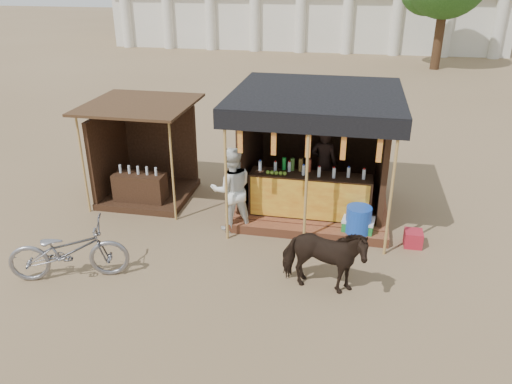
{
  "coord_description": "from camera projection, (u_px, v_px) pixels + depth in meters",
  "views": [
    {
      "loc": [
        1.76,
        -7.28,
        5.22
      ],
      "look_at": [
        0.0,
        1.6,
        1.1
      ],
      "focal_mm": 35.0,
      "sensor_mm": 36.0,
      "label": 1
    }
  ],
  "objects": [
    {
      "name": "bystander",
      "position": [
        232.0,
        189.0,
        10.48
      ],
      "size": [
        1.1,
        0.98,
        1.86
      ],
      "primitive_type": "imported",
      "rotation": [
        0.0,
        0.0,
        3.52
      ],
      "color": "silver",
      "rests_on": "ground"
    },
    {
      "name": "motorbike",
      "position": [
        69.0,
        251.0,
        8.94
      ],
      "size": [
        2.23,
        1.38,
        1.11
      ],
      "primitive_type": "imported",
      "rotation": [
        0.0,
        0.0,
        1.9
      ],
      "color": "gray",
      "rests_on": "ground"
    },
    {
      "name": "ground",
      "position": [
        239.0,
        284.0,
        8.97
      ],
      "size": [
        120.0,
        120.0,
        0.0
      ],
      "primitive_type": "plane",
      "color": "#846B4C",
      "rests_on": "ground"
    },
    {
      "name": "main_stall",
      "position": [
        314.0,
        167.0,
        11.37
      ],
      "size": [
        3.6,
        3.61,
        2.78
      ],
      "color": "#985131",
      "rests_on": "ground"
    },
    {
      "name": "cow",
      "position": [
        323.0,
        259.0,
        8.53
      ],
      "size": [
        1.6,
        0.88,
        1.29
      ],
      "primitive_type": "imported",
      "rotation": [
        0.0,
        0.0,
        1.45
      ],
      "color": "black",
      "rests_on": "ground"
    },
    {
      "name": "secondary_stall",
      "position": [
        141.0,
        163.0,
        12.07
      ],
      "size": [
        2.4,
        2.4,
        2.38
      ],
      "color": "#3C2316",
      "rests_on": "ground"
    },
    {
      "name": "cooler",
      "position": [
        358.0,
        228.0,
        10.38
      ],
      "size": [
        0.69,
        0.52,
        0.46
      ],
      "color": "#1C7E30",
      "rests_on": "ground"
    },
    {
      "name": "red_crate",
      "position": [
        413.0,
        238.0,
        10.13
      ],
      "size": [
        0.36,
        0.37,
        0.33
      ],
      "primitive_type": "cube",
      "rotation": [
        0.0,
        0.0,
        0.01
      ],
      "color": "maroon",
      "rests_on": "ground"
    },
    {
      "name": "blue_barrel",
      "position": [
        358.0,
        224.0,
        10.24
      ],
      "size": [
        0.57,
        0.57,
        0.76
      ],
      "primitive_type": "cylinder",
      "rotation": [
        0.0,
        0.0,
        0.11
      ],
      "color": "#1847B9",
      "rests_on": "ground"
    }
  ]
}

